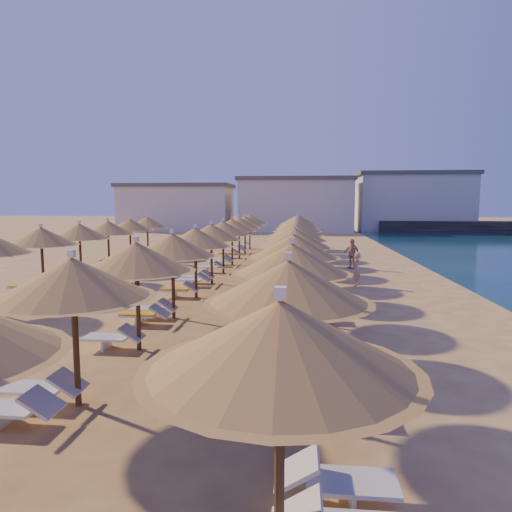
# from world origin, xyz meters

# --- Properties ---
(ground) EXTENTS (220.00, 220.00, 0.00)m
(ground) POSITION_xyz_m (0.00, 0.00, 0.00)
(ground) COLOR #E5BC64
(ground) RESTS_ON ground
(jetty) EXTENTS (30.26, 7.66, 1.50)m
(jetty) POSITION_xyz_m (27.83, 42.58, 0.75)
(jetty) COLOR black
(jetty) RESTS_ON ground
(hotel_blocks) EXTENTS (48.68, 11.47, 8.10)m
(hotel_blocks) POSITION_xyz_m (2.82, 46.20, 3.70)
(hotel_blocks) COLOR silver
(hotel_blocks) RESTS_ON ground
(parasol_row_east) EXTENTS (3.09, 36.75, 3.04)m
(parasol_row_east) POSITION_xyz_m (2.20, 3.40, 2.46)
(parasol_row_east) COLOR brown
(parasol_row_east) RESTS_ON ground
(parasol_row_west) EXTENTS (3.09, 36.75, 3.04)m
(parasol_row_west) POSITION_xyz_m (-1.85, 3.40, 2.46)
(parasol_row_west) COLOR brown
(parasol_row_west) RESTS_ON ground
(parasol_row_inland) EXTENTS (3.09, 23.29, 3.04)m
(parasol_row_inland) POSITION_xyz_m (-8.46, 3.40, 2.46)
(parasol_row_inland) COLOR brown
(parasol_row_inland) RESTS_ON ground
(loungers) EXTENTS (13.64, 35.20, 0.66)m
(loungers) POSITION_xyz_m (-1.42, 3.35, 0.34)
(loungers) COLOR white
(loungers) RESTS_ON ground
(beachgoer_c) EXTENTS (1.07, 1.02, 1.79)m
(beachgoer_c) POSITION_xyz_m (5.47, 9.18, 0.89)
(beachgoer_c) COLOR tan
(beachgoer_c) RESTS_ON ground
(beachgoer_a) EXTENTS (0.53, 0.66, 1.58)m
(beachgoer_a) POSITION_xyz_m (5.03, 3.36, 0.79)
(beachgoer_a) COLOR tan
(beachgoer_a) RESTS_ON ground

